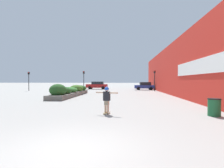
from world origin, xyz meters
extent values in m
plane|color=gray|center=(0.00, 0.00, 0.00)|extent=(300.00, 300.00, 0.00)
cube|color=red|center=(7.41, 16.27, 3.25)|extent=(0.60, 47.48, 6.51)
cube|color=#605B54|center=(-5.01, 15.82, 0.23)|extent=(1.69, 10.38, 0.46)
ellipsoid|color=#234C1E|center=(-5.04, 11.95, 0.91)|extent=(1.62, 1.59, 1.20)
ellipsoid|color=#234C1E|center=(-4.98, 13.52, 0.76)|extent=(1.53, 1.50, 0.81)
ellipsoid|color=#33702D|center=(-5.09, 15.56, 0.73)|extent=(1.85, 1.76, 0.72)
ellipsoid|color=#3D6623|center=(-4.93, 17.89, 0.81)|extent=(1.79, 1.66, 0.93)
ellipsoid|color=#234C1E|center=(-4.95, 19.82, 0.76)|extent=(1.73, 1.47, 0.81)
cube|color=olive|center=(0.45, 5.07, 0.08)|extent=(0.37, 0.61, 0.01)
cylinder|color=beige|center=(0.45, 5.29, 0.03)|extent=(0.07, 0.07, 0.05)
cylinder|color=beige|center=(0.59, 5.24, 0.03)|extent=(0.07, 0.07, 0.05)
cylinder|color=beige|center=(0.31, 4.91, 0.03)|extent=(0.07, 0.07, 0.05)
cylinder|color=beige|center=(0.46, 4.85, 0.03)|extent=(0.07, 0.07, 0.05)
cylinder|color=tan|center=(0.38, 5.10, 0.41)|extent=(0.15, 0.15, 0.64)
cylinder|color=tan|center=(0.52, 5.05, 0.41)|extent=(0.15, 0.15, 0.64)
cube|color=gray|center=(0.45, 5.07, 0.61)|extent=(0.28, 0.26, 0.23)
cube|color=black|center=(0.45, 5.07, 0.98)|extent=(0.40, 0.29, 0.50)
cylinder|color=tan|center=(0.06, 5.21, 1.17)|extent=(0.47, 0.24, 0.08)
cylinder|color=tan|center=(0.84, 4.93, 1.17)|extent=(0.47, 0.24, 0.08)
sphere|color=tan|center=(0.45, 5.07, 1.33)|extent=(0.21, 0.21, 0.21)
sphere|color=blue|center=(0.45, 5.07, 1.37)|extent=(0.24, 0.24, 0.24)
cylinder|color=#1E5B33|center=(6.01, 4.97, 0.43)|extent=(0.61, 0.61, 0.86)
cylinder|color=black|center=(6.01, 4.97, 0.88)|extent=(0.64, 0.64, 0.05)
cube|color=maroon|center=(-4.79, 33.11, 0.69)|extent=(4.56, 1.85, 0.74)
cube|color=black|center=(-4.61, 33.11, 1.35)|extent=(2.51, 1.63, 0.57)
cylinder|color=black|center=(-6.20, 32.23, 0.32)|extent=(0.64, 0.22, 0.64)
cylinder|color=black|center=(-6.20, 33.99, 0.32)|extent=(0.64, 0.22, 0.64)
cylinder|color=black|center=(-3.38, 32.23, 0.32)|extent=(0.64, 0.22, 0.64)
cylinder|color=black|center=(-3.38, 33.99, 0.32)|extent=(0.64, 0.22, 0.64)
cube|color=slate|center=(16.31, 33.41, 0.62)|extent=(4.29, 1.82, 0.55)
cube|color=black|center=(16.14, 33.41, 1.15)|extent=(2.36, 1.60, 0.51)
cylinder|color=black|center=(17.64, 34.27, 0.34)|extent=(0.69, 0.22, 0.69)
cylinder|color=black|center=(17.64, 32.55, 0.34)|extent=(0.69, 0.22, 0.69)
cylinder|color=black|center=(14.98, 34.27, 0.34)|extent=(0.69, 0.22, 0.69)
cylinder|color=black|center=(14.98, 32.55, 0.34)|extent=(0.69, 0.22, 0.69)
cube|color=navy|center=(5.13, 30.65, 0.63)|extent=(3.89, 1.84, 0.63)
cube|color=black|center=(5.28, 30.65, 1.24)|extent=(2.14, 1.62, 0.59)
cylinder|color=black|center=(3.92, 29.77, 0.32)|extent=(0.63, 0.22, 0.63)
cylinder|color=black|center=(3.92, 31.52, 0.32)|extent=(0.63, 0.22, 0.63)
cylinder|color=black|center=(6.33, 29.77, 0.32)|extent=(0.63, 0.22, 0.63)
cylinder|color=black|center=(6.33, 31.52, 0.32)|extent=(0.63, 0.22, 0.63)
cylinder|color=black|center=(-5.92, 25.86, 1.52)|extent=(0.11, 0.11, 3.04)
cube|color=black|center=(-5.92, 25.86, 3.26)|extent=(0.28, 0.20, 0.45)
sphere|color=red|center=(-5.92, 25.74, 3.41)|extent=(0.15, 0.15, 0.15)
sphere|color=#2D2823|center=(-5.92, 25.74, 3.26)|extent=(0.15, 0.15, 0.15)
sphere|color=#2D2823|center=(-5.92, 25.74, 3.11)|extent=(0.15, 0.15, 0.15)
cylinder|color=black|center=(6.35, 25.88, 1.55)|extent=(0.11, 0.11, 3.11)
cube|color=black|center=(6.35, 25.88, 3.33)|extent=(0.28, 0.20, 0.45)
sphere|color=red|center=(6.35, 25.76, 3.48)|extent=(0.15, 0.15, 0.15)
sphere|color=#2D2823|center=(6.35, 25.76, 3.33)|extent=(0.15, 0.15, 0.15)
sphere|color=#2D2823|center=(6.35, 25.76, 3.18)|extent=(0.15, 0.15, 0.15)
cylinder|color=black|center=(-15.83, 25.51, 1.47)|extent=(0.11, 0.11, 2.94)
cube|color=black|center=(-15.83, 25.51, 3.16)|extent=(0.28, 0.20, 0.45)
sphere|color=red|center=(-15.83, 25.39, 3.31)|extent=(0.15, 0.15, 0.15)
sphere|color=#2D2823|center=(-15.83, 25.39, 3.16)|extent=(0.15, 0.15, 0.15)
sphere|color=#2D2823|center=(-15.83, 25.39, 3.01)|extent=(0.15, 0.15, 0.15)
camera|label=1|loc=(1.50, -4.34, 1.81)|focal=28.00mm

